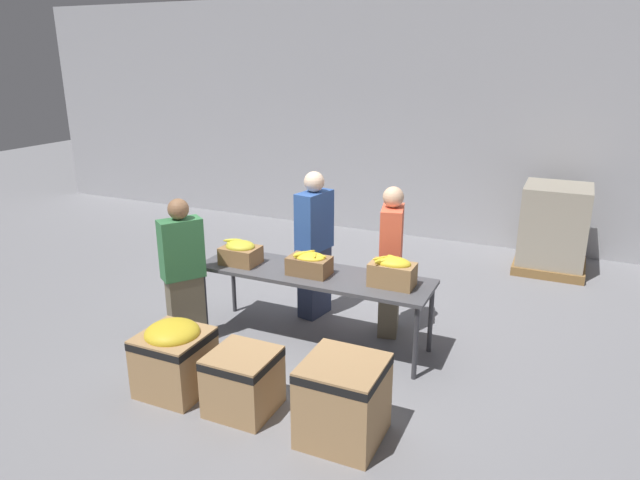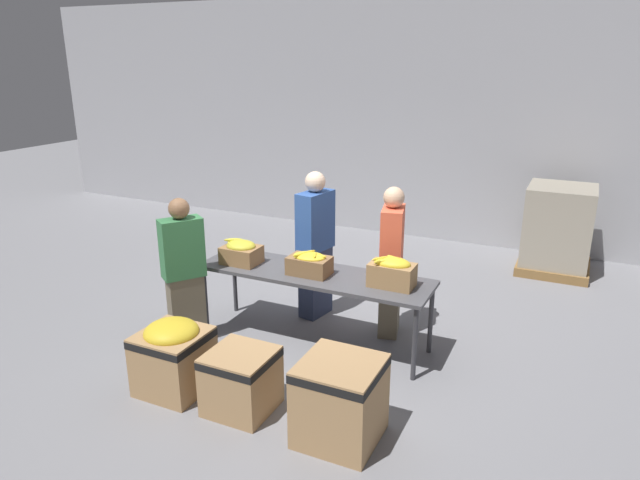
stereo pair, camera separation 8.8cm
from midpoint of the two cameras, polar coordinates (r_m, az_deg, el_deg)
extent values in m
plane|color=gray|center=(6.47, -1.02, -10.04)|extent=(30.00, 30.00, 0.00)
cube|color=#A8A8AD|center=(9.80, 9.91, 11.67)|extent=(16.00, 0.08, 4.00)
cube|color=#4C4C51|center=(6.13, -1.06, -3.46)|extent=(2.57, 0.72, 0.04)
cylinder|color=#38383D|center=(6.64, -11.83, -5.93)|extent=(0.05, 0.05, 0.78)
cylinder|color=#38383D|center=(5.66, 9.08, -10.16)|extent=(0.05, 0.05, 0.78)
cylinder|color=#38383D|center=(7.09, -9.00, -4.18)|extent=(0.05, 0.05, 0.78)
cylinder|color=#38383D|center=(6.19, 10.60, -7.71)|extent=(0.05, 0.05, 0.78)
cube|color=olive|center=(6.43, -8.32, -1.51)|extent=(0.41, 0.32, 0.19)
ellipsoid|color=gold|center=(6.39, -8.37, -0.62)|extent=(0.34, 0.28, 0.12)
ellipsoid|color=gold|center=(6.40, -8.19, -0.29)|extent=(0.14, 0.18, 0.04)
ellipsoid|color=gold|center=(6.39, -9.50, -0.44)|extent=(0.14, 0.14, 0.05)
ellipsoid|color=gold|center=(6.46, -9.10, -0.03)|extent=(0.22, 0.15, 0.06)
cube|color=olive|center=(6.05, -1.50, -2.58)|extent=(0.44, 0.28, 0.19)
ellipsoid|color=yellow|center=(6.02, -1.51, -1.67)|extent=(0.36, 0.25, 0.08)
ellipsoid|color=yellow|center=(5.99, -2.48, -1.47)|extent=(0.12, 0.16, 0.04)
ellipsoid|color=yellow|center=(5.96, -0.94, -1.49)|extent=(0.10, 0.16, 0.04)
ellipsoid|color=yellow|center=(6.04, -1.69, -1.24)|extent=(0.14, 0.19, 0.04)
ellipsoid|color=yellow|center=(5.97, -0.53, -1.65)|extent=(0.17, 0.08, 0.04)
cube|color=#A37A4C|center=(5.78, 6.78, -3.47)|extent=(0.45, 0.27, 0.24)
ellipsoid|color=yellow|center=(5.74, 6.83, -2.29)|extent=(0.37, 0.24, 0.12)
ellipsoid|color=yellow|center=(5.72, 5.75, -1.81)|extent=(0.17, 0.19, 0.04)
ellipsoid|color=yellow|center=(5.74, 7.02, -1.83)|extent=(0.21, 0.16, 0.05)
ellipsoid|color=yellow|center=(5.70, 6.25, -2.07)|extent=(0.16, 0.13, 0.06)
ellipsoid|color=yellow|center=(5.71, 5.74, -2.02)|extent=(0.13, 0.20, 0.05)
cube|color=#2D3856|center=(6.92, -0.92, -4.22)|extent=(0.29, 0.44, 0.84)
cube|color=#2D5199|center=(6.67, -0.95, 1.92)|extent=(0.32, 0.51, 0.70)
sphere|color=beige|center=(6.55, -0.97, 5.85)|extent=(0.24, 0.24, 0.24)
cube|color=#6B604C|center=(6.44, -13.61, -6.85)|extent=(0.38, 0.42, 0.78)
cube|color=#387A47|center=(6.18, -14.09, -0.85)|extent=(0.43, 0.49, 0.64)
sphere|color=#896042|center=(6.06, -14.40, 3.02)|extent=(0.22, 0.22, 0.22)
cube|color=#6B604C|center=(6.54, 6.55, -5.88)|extent=(0.30, 0.43, 0.81)
cube|color=#EA5B3D|center=(6.28, 6.78, 0.30)|extent=(0.33, 0.50, 0.67)
sphere|color=#DBAD89|center=(6.16, 6.94, 4.28)|extent=(0.23, 0.23, 0.23)
cube|color=tan|center=(5.64, -14.75, -11.75)|extent=(0.60, 0.60, 0.59)
cube|color=black|center=(5.53, -14.95, -9.58)|extent=(0.60, 0.60, 0.07)
ellipsoid|color=gold|center=(5.50, -15.00, -8.97)|extent=(0.51, 0.51, 0.21)
cube|color=tan|center=(5.26, -8.18, -13.85)|extent=(0.56, 0.56, 0.56)
cube|color=black|center=(5.14, -8.29, -11.71)|extent=(0.56, 0.56, 0.07)
cube|color=tan|center=(4.84, 1.78, -15.76)|extent=(0.64, 0.64, 0.70)
cube|color=black|center=(4.69, 1.81, -12.77)|extent=(0.64, 0.64, 0.07)
cube|color=olive|center=(9.12, 21.66, -2.35)|extent=(0.99, 0.99, 0.13)
cube|color=#A39984|center=(8.93, 22.12, 1.48)|extent=(0.91, 0.91, 1.14)
camera|label=1|loc=(0.04, -90.43, -0.14)|focal=32.00mm
camera|label=2|loc=(0.04, 89.57, 0.14)|focal=32.00mm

